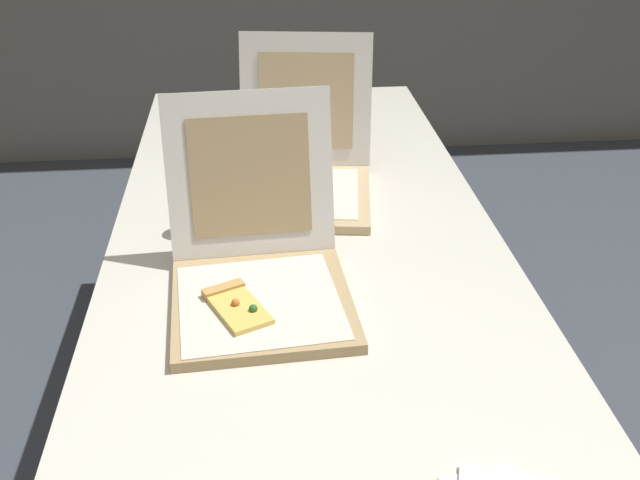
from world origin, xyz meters
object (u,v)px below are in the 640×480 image
at_px(cup_white_mid, 189,218).
at_px(cup_white_far, 223,157).
at_px(pizza_box_front, 258,274).
at_px(pizza_box_middle, 302,173).
at_px(table, 305,249).

bearing_deg(cup_white_mid, cup_white_far, 78.80).
distance_m(pizza_box_front, pizza_box_middle, 0.48).
distance_m(table, pizza_box_front, 0.30).
height_order(pizza_box_front, pizza_box_middle, pizza_box_middle).
bearing_deg(pizza_box_front, pizza_box_middle, 71.98).
distance_m(pizza_box_middle, cup_white_far, 0.26).
relative_size(table, pizza_box_middle, 4.48).
relative_size(pizza_box_front, pizza_box_middle, 0.97).
relative_size(cup_white_far, cup_white_mid, 1.00).
relative_size(table, pizza_box_front, 4.60).
bearing_deg(pizza_box_front, cup_white_mid, 115.59).
xyz_separation_m(pizza_box_front, cup_white_mid, (-0.15, 0.27, -0.01)).
distance_m(table, cup_white_mid, 0.28).
bearing_deg(cup_white_far, pizza_box_front, -82.44).
relative_size(pizza_box_front, cup_white_far, 6.11).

